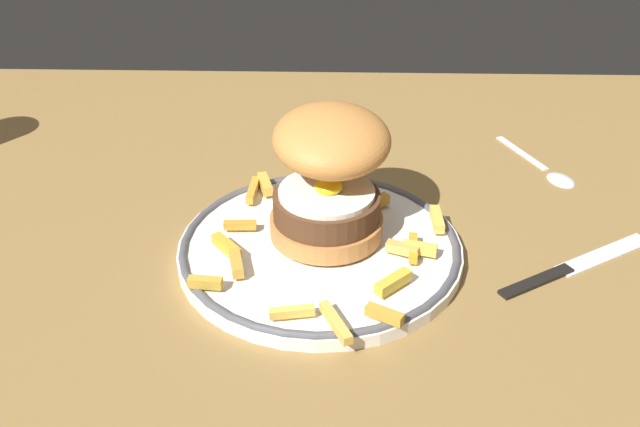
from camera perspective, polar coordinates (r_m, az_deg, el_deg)
The scene contains 6 objects.
ground_plane at distance 70.28cm, azimuth 4.44°, elevation -4.02°, with size 145.15×89.41×4.00cm, color olive.
dinner_plate at distance 67.43cm, azimuth 0.00°, elevation -2.70°, with size 26.32×26.32×1.60cm.
burger at distance 66.15cm, azimuth 0.73°, elevation 3.18°, with size 12.27×13.19×11.88cm.
fries_pile at distance 66.96cm, azimuth 0.71°, elevation -1.50°, with size 22.57×27.23×2.79cm.
knife at distance 69.42cm, azimuth 18.72°, elevation -4.12°, with size 16.16×10.63×0.70cm.
spoon at distance 84.74cm, azimuth 17.78°, elevation 3.14°, with size 7.21×12.76×0.90cm.
Camera 1 is at (-3.94, -56.49, 39.63)cm, focal length 40.77 mm.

